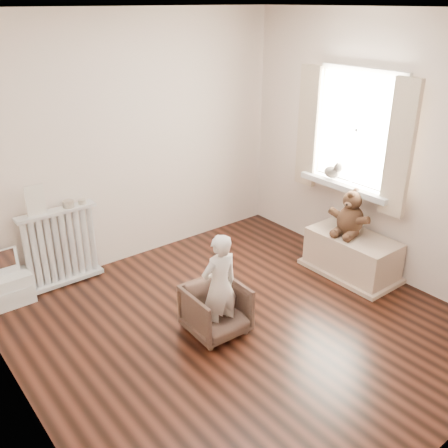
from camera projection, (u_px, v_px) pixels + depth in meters
floor at (242, 326)px, 4.44m from camera, size 3.60×3.60×0.01m
ceiling at (248, 9)px, 3.36m from camera, size 3.60×3.60×0.01m
back_wall at (133, 142)px, 5.19m from camera, size 3.60×0.02×2.60m
left_wall at (8, 256)px, 2.89m from camera, size 0.02×3.60×2.60m
right_wall at (383, 150)px, 4.91m from camera, size 0.02×3.60×2.60m
window at (358, 130)px, 5.05m from camera, size 0.03×0.90×1.10m
window_sill at (346, 186)px, 5.23m from camera, size 0.22×1.10×0.06m
curtain_left at (400, 150)px, 4.60m from camera, size 0.06×0.26×1.30m
curtain_right at (308, 127)px, 5.42m from camera, size 0.06×0.26×1.30m
radiator at (62, 249)px, 4.95m from camera, size 0.77×0.15×0.81m
paper_doll at (35, 200)px, 4.62m from camera, size 0.18×0.02×0.29m
tin_a at (68, 204)px, 4.84m from camera, size 0.11×0.11×0.07m
tin_b at (82, 202)px, 4.92m from camera, size 0.08×0.08×0.04m
toy_vanity at (10, 277)px, 4.68m from camera, size 0.35×0.25×0.55m
armchair at (216, 310)px, 4.28m from camera, size 0.50×0.51×0.45m
child at (219, 286)px, 4.13m from camera, size 0.35×0.24×0.94m
toy_bench at (352, 256)px, 5.23m from camera, size 0.49×0.92×0.43m
teddy_bear at (351, 213)px, 5.09m from camera, size 0.44×0.37×0.47m
plush_cat at (332, 169)px, 5.32m from camera, size 0.17×0.25×0.20m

